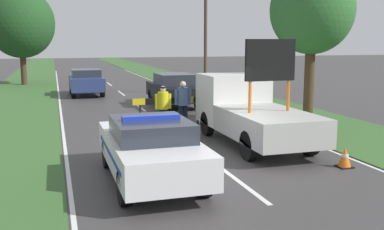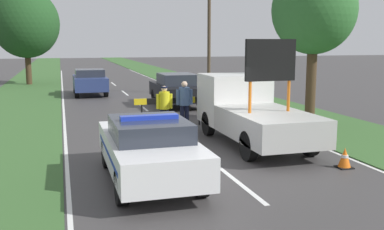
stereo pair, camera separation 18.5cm
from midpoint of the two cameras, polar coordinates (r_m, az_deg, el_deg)
name	(u,v)px [view 1 (the left image)]	position (r m, az deg, el deg)	size (l,w,h in m)	color
ground_plane	(214,163)	(12.06, 2.40, -6.11)	(160.00, 160.00, 0.00)	#3D3A3A
lane_markings	(135,104)	(23.57, -7.42, 1.44)	(7.64, 56.73, 0.01)	silver
grass_verge_left	(24,91)	(31.19, -20.73, 2.85)	(4.08, 120.00, 0.03)	#38602D
grass_verge_right	(197,86)	(32.63, 0.48, 3.71)	(4.08, 120.00, 0.03)	#38602D
police_car	(150,148)	(10.44, -5.82, -4.18)	(1.89, 4.68, 1.56)	white
work_truck	(249,110)	(14.49, 6.83, 0.64)	(2.11, 5.53, 3.28)	white
road_barrier	(170,103)	(17.04, -3.18, 1.56)	(2.82, 0.08, 1.10)	black
police_officer	(163,105)	(16.03, -4.02, 1.32)	(0.59, 0.38, 1.65)	#191E38
pedestrian_civilian	(183,101)	(16.57, -1.47, 1.80)	(0.64, 0.40, 1.77)	#191E38
traffic_cone_near_police	(168,126)	(15.33, -3.42, -1.44)	(0.51, 0.51, 0.70)	black
traffic_cone_centre_front	(167,118)	(17.03, -3.54, -0.33)	(0.52, 0.52, 0.72)	black
traffic_cone_near_truck	(345,157)	(12.21, 18.43, -5.12)	(0.38, 0.38, 0.53)	black
queued_car_sedan_black	(174,89)	(22.66, -2.56, 3.31)	(1.90, 4.64, 1.62)	black
queued_car_hatch_blue	(86,82)	(27.82, -13.49, 4.15)	(1.89, 3.96, 1.56)	navy
roadside_tree_near_left	(21,23)	(35.73, -21.05, 10.81)	(4.83, 4.83, 7.06)	#42301E
roadside_tree_near_right	(312,11)	(17.20, 14.70, 12.66)	(3.05, 3.05, 5.94)	#42301E
utility_pole	(206,35)	(27.48, 1.53, 10.16)	(1.20, 0.20, 6.98)	#473828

